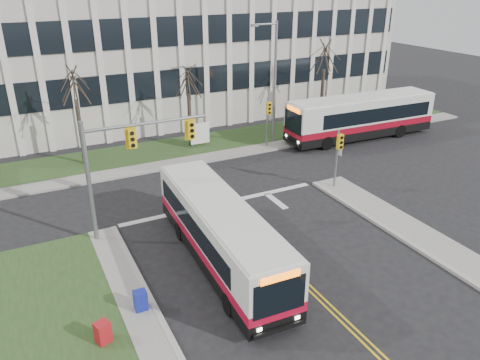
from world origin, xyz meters
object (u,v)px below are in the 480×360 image
bus_main (221,234)px  streetlight (273,77)px  bus_cross (360,118)px  newspaper_box_blue (141,302)px  directory_sign (200,134)px  newspaper_box_red (103,334)px

bus_main → streetlight: bearing=54.3°
streetlight → bus_cross: 8.09m
newspaper_box_blue → directory_sign: bearing=61.7°
bus_cross → newspaper_box_blue: bus_cross is taller
directory_sign → bus_main: bearing=-108.8°
directory_sign → newspaper_box_red: size_ratio=2.11×
streetlight → bus_cross: bearing=-17.6°
streetlight → newspaper_box_blue: (-14.83, -15.27, -4.72)m
directory_sign → bus_cross: bearing=-15.7°
newspaper_box_blue → newspaper_box_red: size_ratio=1.00×
directory_sign → newspaper_box_red: directory_sign is taller
bus_cross → streetlight: bearing=-105.6°
newspaper_box_blue → newspaper_box_red: (-1.69, -1.13, 0.00)m
directory_sign → bus_cross: size_ratio=0.16×
streetlight → directory_sign: (-5.53, 1.30, -4.02)m
newspaper_box_blue → newspaper_box_red: 2.04m
streetlight → bus_cross: (6.95, -2.20, -3.52)m
newspaper_box_red → bus_main: bearing=5.9°
streetlight → directory_sign: 6.96m
directory_sign → bus_main: 15.64m
newspaper_box_blue → newspaper_box_red: bearing=-145.2°
bus_main → newspaper_box_red: 6.70m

